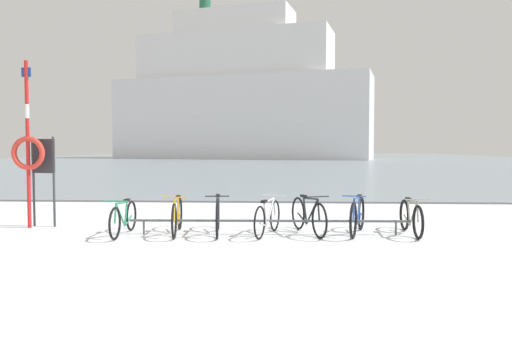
{
  "coord_description": "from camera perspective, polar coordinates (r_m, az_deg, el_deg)",
  "views": [
    {
      "loc": [
        1.46,
        -5.36,
        1.77
      ],
      "look_at": [
        0.89,
        6.07,
        1.2
      ],
      "focal_mm": 34.19,
      "sensor_mm": 36.0,
      "label": 1
    }
  ],
  "objects": [
    {
      "name": "bicycle_1",
      "position": [
        9.99,
        -9.22,
        -5.28
      ],
      "size": [
        0.46,
        1.75,
        0.8
      ],
      "color": "black",
      "rests_on": "ground"
    },
    {
      "name": "bicycle_0",
      "position": [
        10.09,
        -15.25,
        -5.42
      ],
      "size": [
        0.46,
        1.66,
        0.74
      ],
      "color": "black",
      "rests_on": "ground"
    },
    {
      "name": "bicycle_3",
      "position": [
        9.76,
        1.38,
        -5.52
      ],
      "size": [
        0.59,
        1.61,
        0.77
      ],
      "color": "black",
      "rests_on": "ground"
    },
    {
      "name": "bicycle_2",
      "position": [
        9.87,
        -4.5,
        -5.29
      ],
      "size": [
        0.46,
        1.8,
        0.83
      ],
      "color": "black",
      "rests_on": "ground"
    },
    {
      "name": "rescue_post",
      "position": [
        11.61,
        -25.13,
        2.31
      ],
      "size": [
        0.74,
        0.11,
        3.6
      ],
      "color": "red",
      "rests_on": "ground"
    },
    {
      "name": "bike_rack",
      "position": [
        9.79,
        1.54,
        -5.96
      ],
      "size": [
        5.61,
        0.2,
        0.31
      ],
      "color": "#4C5156",
      "rests_on": "ground"
    },
    {
      "name": "ground",
      "position": [
        59.3,
        1.45,
        1.09
      ],
      "size": [
        80.0,
        132.0,
        0.08
      ],
      "color": "silver"
    },
    {
      "name": "bicycle_6",
      "position": [
        10.27,
        17.67,
        -5.26
      ],
      "size": [
        0.46,
        1.66,
        0.77
      ],
      "color": "black",
      "rests_on": "ground"
    },
    {
      "name": "info_sign",
      "position": [
        11.69,
        -23.62,
        0.52
      ],
      "size": [
        0.55,
        0.12,
        1.98
      ],
      "color": "#33383D",
      "rests_on": "ground"
    },
    {
      "name": "ferry_ship",
      "position": [
        71.37,
        -2.0,
        8.54
      ],
      "size": [
        38.17,
        18.15,
        26.37
      ],
      "color": "white",
      "rests_on": "ground"
    },
    {
      "name": "bicycle_5",
      "position": [
        10.06,
        11.78,
        -5.21
      ],
      "size": [
        0.64,
        1.69,
        0.82
      ],
      "color": "black",
      "rests_on": "ground"
    },
    {
      "name": "bicycle_4",
      "position": [
        9.93,
        6.14,
        -5.28
      ],
      "size": [
        0.7,
        1.7,
        0.81
      ],
      "color": "black",
      "rests_on": "ground"
    }
  ]
}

